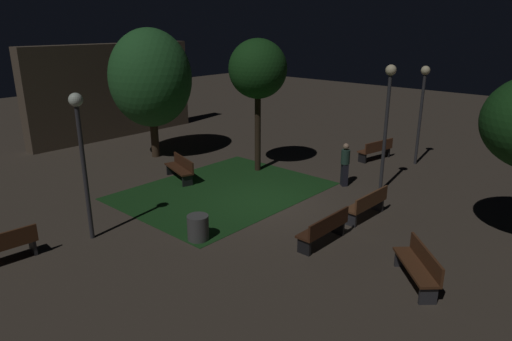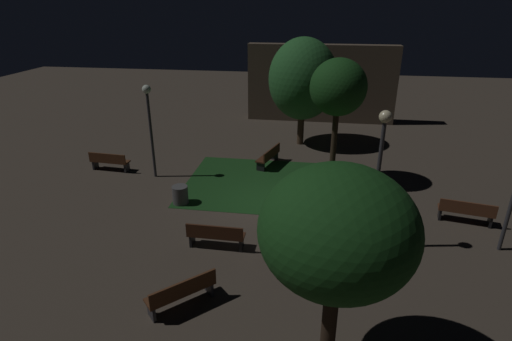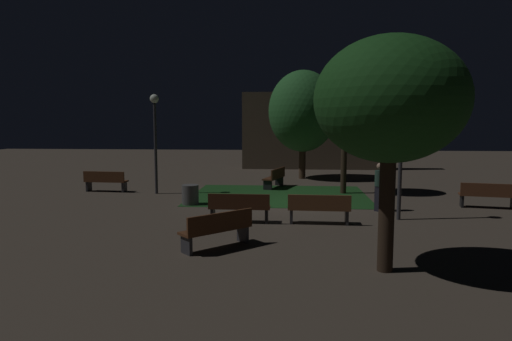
% 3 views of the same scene
% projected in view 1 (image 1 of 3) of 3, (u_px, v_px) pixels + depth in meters
% --- Properties ---
extents(ground_plane, '(60.00, 60.00, 0.00)m').
position_uv_depth(ground_plane, '(262.00, 202.00, 15.26)').
color(ground_plane, '#473D33').
extents(grass_lawn, '(6.98, 5.39, 0.01)m').
position_uv_depth(grass_lawn, '(223.00, 191.00, 16.28)').
color(grass_lawn, '#194219').
rests_on(grass_lawn, ground).
extents(bench_back_row, '(1.81, 0.50, 0.88)m').
position_uv_depth(bench_back_row, '(325.00, 228.00, 12.21)').
color(bench_back_row, '#422314').
rests_on(bench_back_row, ground).
extents(bench_corner, '(1.81, 0.53, 0.88)m').
position_uv_depth(bench_corner, '(367.00, 204.00, 13.86)').
color(bench_corner, brown).
rests_on(bench_corner, ground).
extents(bench_near_trees, '(1.86, 0.82, 0.88)m').
position_uv_depth(bench_near_trees, '(376.00, 149.00, 19.83)').
color(bench_near_trees, brown).
rests_on(bench_near_trees, ground).
extents(bench_front_left, '(1.63, 1.59, 0.88)m').
position_uv_depth(bench_front_left, '(419.00, 265.00, 10.36)').
color(bench_front_left, '#512D19').
rests_on(bench_front_left, ground).
extents(bench_lawn_edge, '(0.98, 1.86, 0.88)m').
position_uv_depth(bench_lawn_edge, '(181.00, 168.00, 17.30)').
color(bench_lawn_edge, '#422314').
rests_on(bench_lawn_edge, ground).
extents(tree_near_wall, '(3.52, 3.52, 5.56)m').
position_uv_depth(tree_near_wall, '(151.00, 78.00, 19.42)').
color(tree_near_wall, '#423021').
rests_on(tree_near_wall, ground).
extents(tree_tall_center, '(2.25, 2.25, 5.20)m').
position_uv_depth(tree_tall_center, '(258.00, 70.00, 17.34)').
color(tree_tall_center, '#2D2116').
rests_on(tree_tall_center, ground).
extents(lamp_post_plaza_east, '(0.36, 0.36, 4.10)m').
position_uv_depth(lamp_post_plaza_east, '(422.00, 98.00, 18.53)').
color(lamp_post_plaza_east, '#333338').
rests_on(lamp_post_plaza_east, ground).
extents(lamp_post_path_center, '(0.36, 0.36, 4.44)m').
position_uv_depth(lamp_post_path_center, '(388.00, 107.00, 15.32)').
color(lamp_post_path_center, '#333338').
rests_on(lamp_post_path_center, ground).
extents(lamp_post_near_wall, '(0.36, 0.36, 4.06)m').
position_uv_depth(lamp_post_near_wall, '(81.00, 141.00, 11.87)').
color(lamp_post_near_wall, '#333338').
rests_on(lamp_post_near_wall, ground).
extents(trash_bin, '(0.60, 0.60, 0.71)m').
position_uv_depth(trash_bin, '(198.00, 228.00, 12.54)').
color(trash_bin, '#4C4C4C').
rests_on(trash_bin, ground).
extents(pedestrian, '(0.33, 0.34, 1.61)m').
position_uv_depth(pedestrian, '(345.00, 163.00, 16.57)').
color(pedestrian, black).
rests_on(pedestrian, ground).
extents(building_wall_backdrop, '(9.16, 0.80, 4.75)m').
position_uv_depth(building_wall_backdrop, '(113.00, 91.00, 23.47)').
color(building_wall_backdrop, brown).
rests_on(building_wall_backdrop, ground).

